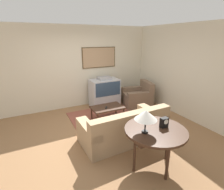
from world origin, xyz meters
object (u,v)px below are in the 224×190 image
object	(u,v)px
tv	(105,93)
table_lamp	(146,115)
console_table	(155,133)
coffee_table	(107,108)
couch	(124,129)
armchair	(138,98)
mantel_clock	(164,122)

from	to	relation	value
tv	table_lamp	world-z (taller)	table_lamp
console_table	table_lamp	size ratio (longest dim) A/B	2.69
tv	console_table	distance (m)	3.24
coffee_table	table_lamp	bearing A→B (deg)	-98.39
tv	console_table	world-z (taller)	tv
coffee_table	couch	bearing A→B (deg)	-95.07
armchair	coffee_table	world-z (taller)	armchair
couch	mantel_clock	size ratio (longest dim) A/B	11.11
tv	couch	xyz separation A→B (m)	(-0.48, -2.17, -0.20)
tv	couch	world-z (taller)	tv
coffee_table	table_lamp	distance (m)	2.31
tv	couch	distance (m)	2.23
tv	mantel_clock	world-z (taller)	tv
tv	armchair	world-z (taller)	tv
couch	mantel_clock	bearing A→B (deg)	98.97
couch	armchair	distance (m)	2.28
armchair	coffee_table	distance (m)	1.55
coffee_table	mantel_clock	xyz separation A→B (m)	(0.09, -2.16, 0.52)
armchair	table_lamp	size ratio (longest dim) A/B	2.64
console_table	mantel_clock	world-z (taller)	mantel_clock
armchair	mantel_clock	size ratio (longest dim) A/B	5.95
armchair	console_table	bearing A→B (deg)	-16.12
tv	coffee_table	bearing A→B (deg)	-110.21
console_table	tv	bearing A→B (deg)	81.71
armchair	console_table	size ratio (longest dim) A/B	0.98
couch	table_lamp	xyz separation A→B (m)	(-0.22, -1.03, 0.82)
couch	console_table	distance (m)	1.12
tv	coffee_table	distance (m)	1.11
coffee_table	console_table	bearing A→B (deg)	-92.22
armchair	coffee_table	bearing A→B (deg)	-55.83
tv	mantel_clock	bearing A→B (deg)	-95.13
tv	armchair	size ratio (longest dim) A/B	0.98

